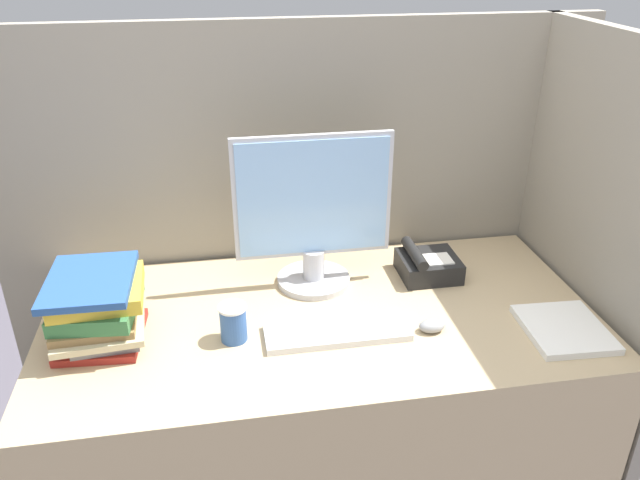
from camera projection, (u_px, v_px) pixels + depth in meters
cubicle_panel_rear at (300, 244)px, 2.22m from camera, size 2.01×0.04×1.53m
cubicle_panel_right at (580, 281)px, 1.99m from camera, size 0.04×0.86×1.53m
desk at (321, 413)px, 2.01m from camera, size 1.61×0.80×0.75m
monitor at (313, 218)px, 1.91m from camera, size 0.48×0.23×0.49m
keyboard at (337, 332)px, 1.74m from camera, size 0.40×0.14×0.02m
mouse at (432, 326)px, 1.75m from camera, size 0.07×0.05×0.04m
coffee_cup at (233, 323)px, 1.70m from camera, size 0.08×0.08×0.11m
book_stack at (98, 308)px, 1.69m from camera, size 0.26×0.30×0.20m
desk_telephone at (427, 265)px, 2.03m from camera, size 0.19×0.18×0.10m
paper_pile at (564, 329)px, 1.75m from camera, size 0.23×0.26×0.02m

